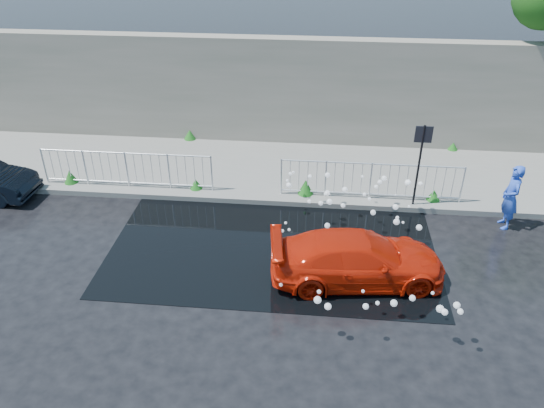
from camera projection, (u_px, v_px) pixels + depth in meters
The scene contains 12 objects.
ground at pixel (248, 267), 12.52m from camera, with size 90.00×90.00×0.00m, color black.
pavement at pixel (270, 169), 16.76m from camera, with size 30.00×4.00×0.15m, color slate.
curb at pixel (262, 201), 15.05m from camera, with size 30.00×0.25×0.16m, color slate.
retaining_wall at pixel (276, 91), 17.71m from camera, with size 30.00×0.60×3.50m, color #666456.
puddle at pixel (273, 244), 13.33m from camera, with size 8.00×5.00×0.01m, color black.
sign_post at pixel (421, 153), 13.94m from camera, with size 0.45×0.06×2.50m.
railing_left at pixel (127, 168), 15.35m from camera, with size 5.05×0.05×1.10m.
railing_right at pixel (371, 179), 14.76m from camera, with size 5.05×0.05×1.10m.
weeds at pixel (255, 171), 16.11m from camera, with size 12.17×3.93×0.45m.
water_spray at pixel (360, 225), 12.81m from camera, with size 3.64×5.47×1.05m.
red_car at pixel (358, 259), 11.87m from camera, with size 1.59×3.91×1.14m, color red.
person at pixel (511, 197), 13.61m from camera, with size 0.64×0.42×1.77m, color blue.
Camera 1 is at (1.54, -9.89, 7.69)m, focal length 35.00 mm.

